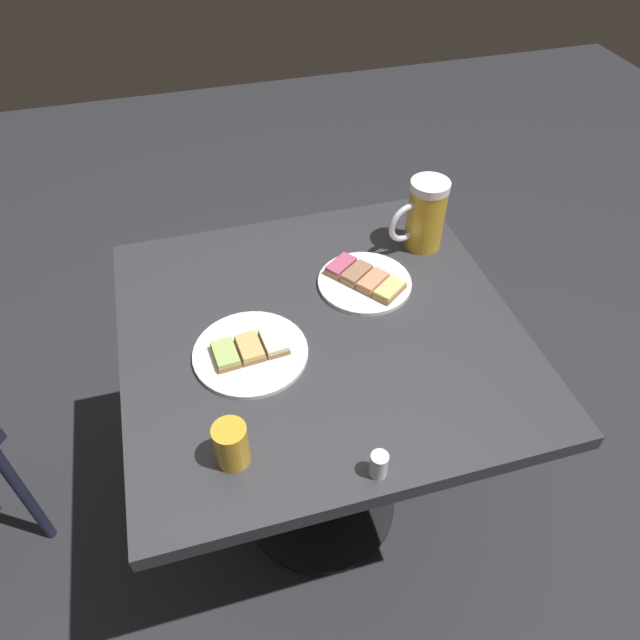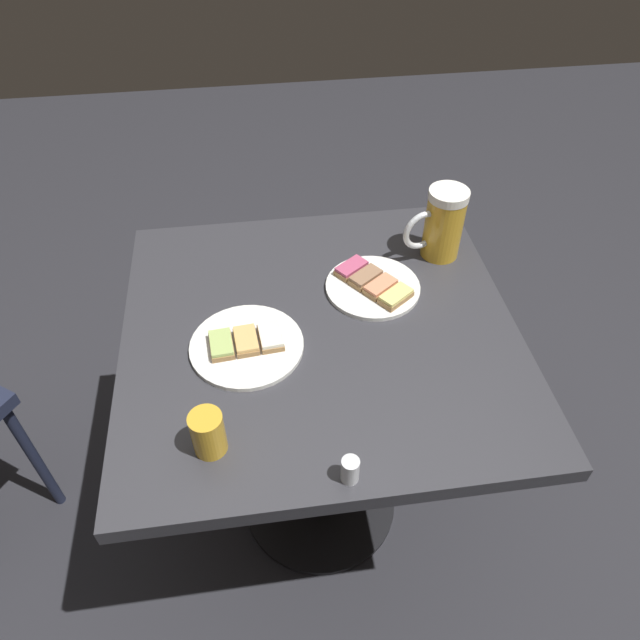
# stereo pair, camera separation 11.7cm
# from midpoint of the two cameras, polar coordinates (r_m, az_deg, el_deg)

# --- Properties ---
(ground_plane) EXTENTS (6.00, 6.00, 0.00)m
(ground_plane) POSITION_cam_midpoint_polar(r_m,az_deg,el_deg) (1.83, -1.92, -17.26)
(ground_plane) COLOR #28282D
(cafe_table) EXTENTS (0.82, 0.80, 0.74)m
(cafe_table) POSITION_cam_midpoint_polar(r_m,az_deg,el_deg) (1.33, -2.53, -5.17)
(cafe_table) COLOR black
(cafe_table) RESTS_ON ground_plane
(plate_near) EXTENTS (0.21, 0.21, 0.03)m
(plate_near) POSITION_cam_midpoint_polar(r_m,az_deg,el_deg) (1.32, 1.83, 3.70)
(plate_near) COLOR white
(plate_near) RESTS_ON cafe_table
(plate_far) EXTENTS (0.23, 0.23, 0.03)m
(plate_far) POSITION_cam_midpoint_polar(r_m,az_deg,el_deg) (1.18, -9.61, -3.18)
(plate_far) COLOR white
(plate_far) RESTS_ON cafe_table
(beer_mug) EXTENTS (0.15, 0.09, 0.17)m
(beer_mug) POSITION_cam_midpoint_polar(r_m,az_deg,el_deg) (1.40, 7.71, 9.98)
(beer_mug) COLOR gold
(beer_mug) RESTS_ON cafe_table
(beer_glass_small) EXTENTS (0.06, 0.06, 0.09)m
(beer_glass_small) POSITION_cam_midpoint_polar(r_m,az_deg,el_deg) (1.01, -11.98, -11.94)
(beer_glass_small) COLOR gold
(beer_glass_small) RESTS_ON cafe_table
(salt_shaker) EXTENTS (0.03, 0.03, 0.05)m
(salt_shaker) POSITION_cam_midpoint_polar(r_m,az_deg,el_deg) (0.99, 2.13, -14.08)
(salt_shaker) COLOR silver
(salt_shaker) RESTS_ON cafe_table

